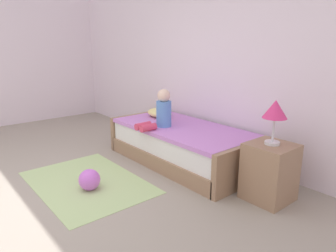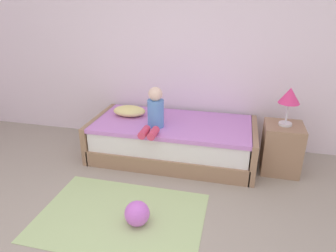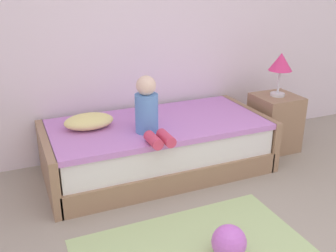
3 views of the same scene
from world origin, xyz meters
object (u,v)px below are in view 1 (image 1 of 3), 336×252
pillow (160,113)px  bed (182,144)px  toy_ball (89,180)px  table_lamp (275,111)px  child_figure (161,112)px  nightstand (269,172)px

pillow → bed: bearing=-9.2°
pillow → toy_ball: (0.59, -1.46, -0.45)m
table_lamp → child_figure: table_lamp is taller
nightstand → child_figure: child_figure is taller
table_lamp → child_figure: size_ratio=0.88×
child_figure → toy_ball: child_figure is taller
nightstand → toy_ball: size_ratio=2.53×
nightstand → bed: bearing=179.3°
bed → child_figure: (-0.17, -0.23, 0.46)m
bed → pillow: pillow is taller
table_lamp → toy_ball: bearing=-135.9°
bed → nightstand: 1.35m
table_lamp → pillow: bearing=176.6°
table_lamp → pillow: table_lamp is taller
bed → toy_ball: bearing=-91.3°
child_figure → toy_ball: (0.14, -1.13, -0.59)m
pillow → toy_ball: 1.63m
nightstand → table_lamp: (0.00, 0.00, 0.64)m
nightstand → pillow: (-1.97, 0.12, 0.26)m
bed → nightstand: bearing=-0.7°
bed → table_lamp: (1.35, -0.02, 0.69)m
child_figure → table_lamp: bearing=7.9°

